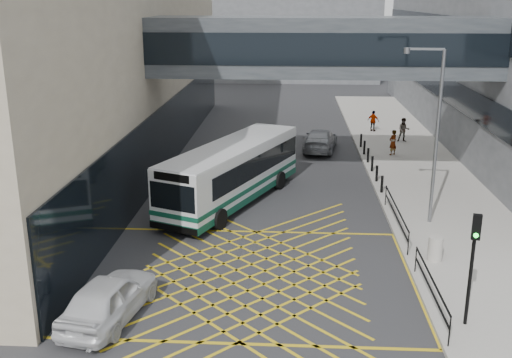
% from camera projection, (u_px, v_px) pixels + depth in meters
% --- Properties ---
extents(ground, '(120.00, 120.00, 0.00)m').
position_uv_depth(ground, '(250.00, 277.00, 22.24)').
color(ground, '#333335').
extents(building_far, '(28.00, 16.00, 18.00)m').
position_uv_depth(building_far, '(266.00, 5.00, 77.05)').
color(building_far, slate).
rests_on(building_far, ground).
extents(skybridge, '(20.00, 4.10, 3.00)m').
position_uv_depth(skybridge, '(322.00, 46.00, 31.35)').
color(skybridge, '#3C4247').
rests_on(skybridge, ground).
extents(pavement, '(6.00, 54.00, 0.16)m').
position_uv_depth(pavement, '(416.00, 169.00, 36.04)').
color(pavement, '#ACA79E').
rests_on(pavement, ground).
extents(box_junction, '(12.00, 9.00, 0.01)m').
position_uv_depth(box_junction, '(250.00, 277.00, 22.24)').
color(box_junction, gold).
rests_on(box_junction, ground).
extents(bus, '(6.44, 10.87, 3.02)m').
position_uv_depth(bus, '(233.00, 171.00, 29.98)').
color(bus, silver).
rests_on(bus, ground).
extents(car_white, '(2.85, 5.10, 1.53)m').
position_uv_depth(car_white, '(109.00, 297.00, 19.13)').
color(car_white, silver).
rests_on(car_white, ground).
extents(car_dark, '(2.48, 5.14, 1.55)m').
position_uv_depth(car_dark, '(241.00, 166.00, 34.02)').
color(car_dark, black).
rests_on(car_dark, ground).
extents(car_silver, '(2.79, 5.20, 1.54)m').
position_uv_depth(car_silver, '(320.00, 139.00, 40.47)').
color(car_silver, gray).
rests_on(car_silver, ground).
extents(traffic_light, '(0.29, 0.44, 3.72)m').
position_uv_depth(traffic_light, '(473.00, 254.00, 17.96)').
color(traffic_light, black).
rests_on(traffic_light, pavement).
extents(street_lamp, '(1.77, 0.37, 7.77)m').
position_uv_depth(street_lamp, '(434.00, 126.00, 26.03)').
color(street_lamp, slate).
rests_on(street_lamp, pavement).
extents(litter_bin, '(0.56, 0.56, 0.97)m').
position_uv_depth(litter_bin, '(435.00, 249.00, 23.16)').
color(litter_bin, '#ADA89E').
rests_on(litter_bin, pavement).
extents(kerb_railings, '(0.05, 12.54, 1.00)m').
position_uv_depth(kerb_railings, '(410.00, 240.00, 23.34)').
color(kerb_railings, black).
rests_on(kerb_railings, pavement).
extents(bollards, '(0.14, 10.14, 0.90)m').
position_uv_depth(bollards, '(370.00, 159.00, 36.04)').
color(bollards, black).
rests_on(bollards, pavement).
extents(pedestrian_a, '(0.80, 0.77, 1.63)m').
position_uv_depth(pedestrian_a, '(393.00, 143.00, 38.66)').
color(pedestrian_a, gray).
rests_on(pedestrian_a, pavement).
extents(pedestrian_b, '(0.84, 0.51, 1.67)m').
position_uv_depth(pedestrian_b, '(404.00, 130.00, 42.24)').
color(pedestrian_b, gray).
rests_on(pedestrian_b, pavement).
extents(pedestrian_c, '(1.03, 0.87, 1.58)m').
position_uv_depth(pedestrian_c, '(373.00, 121.00, 45.53)').
color(pedestrian_c, gray).
rests_on(pedestrian_c, pavement).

